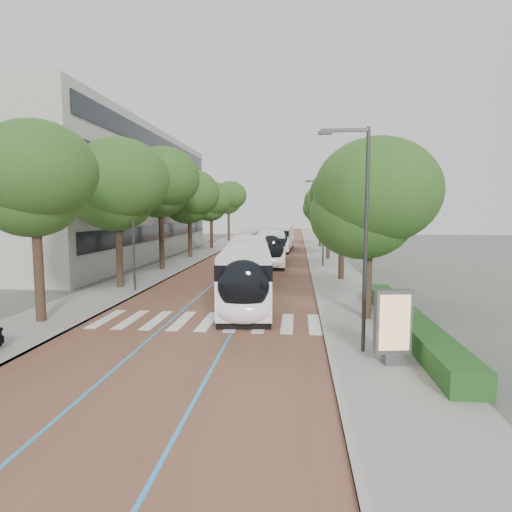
{
  "coord_description": "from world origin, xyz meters",
  "views": [
    {
      "loc": [
        4.37,
        -18.47,
        5.21
      ],
      "look_at": [
        1.79,
        8.17,
        2.4
      ],
      "focal_mm": 30.0,
      "sensor_mm": 36.0,
      "label": 1
    }
  ],
  "objects": [
    {
      "name": "kerb_right",
      "position": [
        5.6,
        40.0,
        0.06
      ],
      "size": [
        0.2,
        140.0,
        0.14
      ],
      "primitive_type": "cube",
      "color": "gray",
      "rests_on": "ground"
    },
    {
      "name": "lead_bus",
      "position": [
        1.28,
        8.04,
        1.63
      ],
      "size": [
        4.2,
        18.55,
        3.2
      ],
      "rotation": [
        0.0,
        0.0,
        0.09
      ],
      "color": "black",
      "rests_on": "ground"
    },
    {
      "name": "trees_right",
      "position": [
        7.7,
        20.31,
        5.75
      ],
      "size": [
        5.8,
        47.61,
        8.44
      ],
      "color": "black",
      "rests_on": "ground"
    },
    {
      "name": "sidewalk_left",
      "position": [
        -7.5,
        40.0,
        0.06
      ],
      "size": [
        4.0,
        140.0,
        0.12
      ],
      "primitive_type": "cube",
      "color": "gray",
      "rests_on": "ground"
    },
    {
      "name": "lamp_post_left",
      "position": [
        -6.1,
        8.0,
        4.12
      ],
      "size": [
        0.14,
        0.14,
        8.0
      ],
      "primitive_type": "cylinder",
      "color": "#313234",
      "rests_on": "sidewalk_left"
    },
    {
      "name": "bus_queued_0",
      "position": [
        1.83,
        23.57,
        1.62
      ],
      "size": [
        3.14,
        12.51,
        3.2
      ],
      "rotation": [
        0.0,
        0.0,
        0.05
      ],
      "color": "white",
      "rests_on": "ground"
    },
    {
      "name": "ground",
      "position": [
        0.0,
        0.0,
        0.0
      ],
      "size": [
        160.0,
        160.0,
        0.0
      ],
      "primitive_type": "plane",
      "color": "#51544C",
      "rests_on": "ground"
    },
    {
      "name": "streetlight_near",
      "position": [
        6.62,
        -3.0,
        4.82
      ],
      "size": [
        1.82,
        0.2,
        8.0
      ],
      "color": "#313234",
      "rests_on": "sidewalk_right"
    },
    {
      "name": "ad_panel",
      "position": [
        7.56,
        -4.22,
        1.44
      ],
      "size": [
        1.25,
        0.55,
        2.52
      ],
      "rotation": [
        0.0,
        0.0,
        0.16
      ],
      "color": "#59595B",
      "rests_on": "sidewalk_right"
    },
    {
      "name": "bus_queued_1",
      "position": [
        2.34,
        37.94,
        1.62
      ],
      "size": [
        3.03,
        12.49,
        3.2
      ],
      "rotation": [
        0.0,
        0.0,
        -0.04
      ],
      "color": "white",
      "rests_on": "ground"
    },
    {
      "name": "streetlight_far",
      "position": [
        6.62,
        22.0,
        4.82
      ],
      "size": [
        1.82,
        0.2,
        8.0
      ],
      "color": "#313234",
      "rests_on": "sidewalk_right"
    },
    {
      "name": "zebra_crossing",
      "position": [
        0.2,
        1.0,
        0.03
      ],
      "size": [
        10.55,
        3.6,
        0.01
      ],
      "color": "silver",
      "rests_on": "ground"
    },
    {
      "name": "sidewalk_right",
      "position": [
        7.5,
        40.0,
        0.06
      ],
      "size": [
        4.0,
        140.0,
        0.12
      ],
      "primitive_type": "cube",
      "color": "gray",
      "rests_on": "ground"
    },
    {
      "name": "road",
      "position": [
        0.0,
        40.0,
        0.01
      ],
      "size": [
        11.0,
        140.0,
        0.02
      ],
      "primitive_type": "cube",
      "color": "brown",
      "rests_on": "ground"
    },
    {
      "name": "trees_left",
      "position": [
        -7.5,
        24.47,
        6.79
      ],
      "size": [
        6.37,
        60.51,
        10.13
      ],
      "color": "black",
      "rests_on": "ground"
    },
    {
      "name": "lane_line_left",
      "position": [
        -1.6,
        40.0,
        0.02
      ],
      "size": [
        0.12,
        126.0,
        0.01
      ],
      "primitive_type": "cube",
      "color": "#2784C4",
      "rests_on": "road"
    },
    {
      "name": "hedge",
      "position": [
        9.1,
        0.0,
        0.52
      ],
      "size": [
        1.2,
        14.0,
        0.8
      ],
      "primitive_type": "cube",
      "color": "#1A4016",
      "rests_on": "sidewalk_right"
    },
    {
      "name": "lane_line_right",
      "position": [
        1.6,
        40.0,
        0.02
      ],
      "size": [
        0.12,
        126.0,
        0.01
      ],
      "primitive_type": "cube",
      "color": "#2784C4",
      "rests_on": "road"
    },
    {
      "name": "kerb_left",
      "position": [
        -5.6,
        40.0,
        0.06
      ],
      "size": [
        0.2,
        140.0,
        0.14
      ],
      "primitive_type": "cube",
      "color": "gray",
      "rests_on": "ground"
    },
    {
      "name": "office_building",
      "position": [
        -19.47,
        28.0,
        7.0
      ],
      "size": [
        18.11,
        40.0,
        14.0
      ],
      "color": "#A8A79C",
      "rests_on": "ground"
    }
  ]
}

